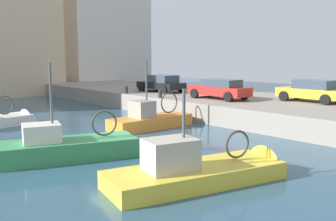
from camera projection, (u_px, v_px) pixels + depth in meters
The scene contains 11 objects.
water_surface at pixel (124, 147), 17.52m from camera, with size 80.00×80.00×0.00m, color #2D5166.
quay_wall at pixel (269, 110), 25.02m from camera, with size 9.00×56.00×1.20m, color gray.
fishing_boat_green at pixel (76, 155), 15.61m from camera, with size 6.46×3.64×4.68m.
fishing_boat_yellow at pixel (207, 177), 12.73m from camera, with size 7.00×3.51×4.03m.
fishing_boat_orange at pixel (155, 125), 22.34m from camera, with size 5.84×1.98×4.55m.
parked_car_black at pixel (161, 83), 30.83m from camera, with size 2.03×4.08×1.35m.
parked_car_yellow at pixel (312, 91), 24.22m from camera, with size 1.98×4.04×1.39m.
parked_car_red at pixel (220, 89), 25.83m from camera, with size 1.93×4.33×1.33m.
mooring_bollard_mid at pixel (160, 94), 26.59m from camera, with size 0.28×0.28×0.55m, color #2D2D33.
mooring_bollard_north at pixel (126, 90), 29.54m from camera, with size 0.28×0.28×0.55m, color #2D2D33.
waterfront_building_west at pixel (98, 27), 47.78m from camera, with size 10.64×8.78×15.17m.
Camera 1 is at (-9.90, -14.10, 4.13)m, focal length 41.28 mm.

